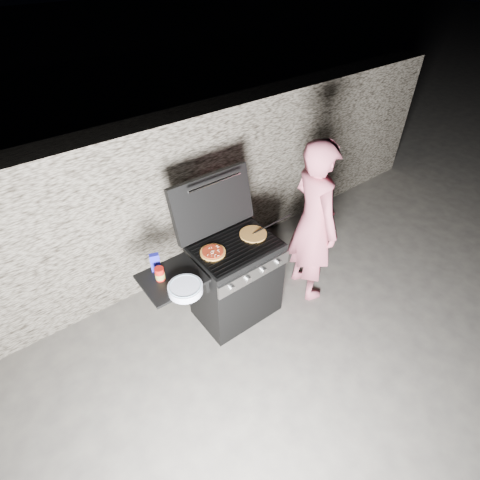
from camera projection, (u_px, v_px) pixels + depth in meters
ground at (236, 310)px, 4.02m from camera, size 50.00×50.00×0.00m
stone_wall at (178, 197)px, 4.09m from camera, size 8.00×0.35×1.80m
gas_grill at (215, 291)px, 3.61m from camera, size 1.34×0.79×0.91m
pizza_topped at (213, 252)px, 3.35m from camera, size 0.27×0.27×0.03m
pizza_plain at (253, 234)px, 3.56m from camera, size 0.32×0.32×0.01m
sauce_jar at (160, 274)px, 3.08m from camera, size 0.09×0.09×0.12m
blue_carton at (155, 262)px, 3.15m from camera, size 0.09×0.07×0.17m
plate_stack at (185, 289)px, 2.99m from camera, size 0.37×0.37×0.06m
person at (314, 223)px, 3.73m from camera, size 0.57×0.74×1.79m
tongs at (271, 224)px, 3.61m from camera, size 0.46×0.08×0.09m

